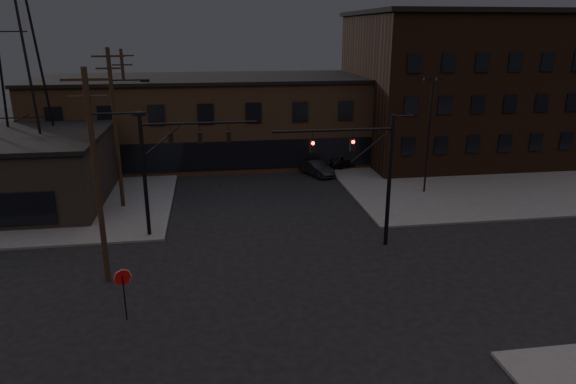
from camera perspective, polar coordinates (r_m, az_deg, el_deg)
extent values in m
plane|color=black|center=(26.86, 0.55, -10.42)|extent=(140.00, 140.00, 0.00)
cube|color=#474744|center=(53.72, 20.39, 2.96)|extent=(30.00, 30.00, 0.15)
cube|color=brown|center=(52.26, -4.39, 8.03)|extent=(40.00, 12.00, 8.00)
cube|color=black|center=(56.03, 19.19, 10.87)|extent=(22.00, 16.00, 14.00)
cylinder|color=black|center=(30.97, 11.18, 1.10)|extent=(0.24, 0.24, 8.00)
cylinder|color=black|center=(29.23, 5.03, 6.85)|extent=(7.00, 0.14, 0.14)
cube|color=#FF140C|center=(29.71, 7.18, 5.18)|extent=(0.28, 0.22, 0.70)
cube|color=#FF140C|center=(29.17, 2.74, 5.06)|extent=(0.28, 0.22, 0.70)
cylinder|color=black|center=(32.83, -15.66, 1.71)|extent=(0.24, 0.24, 8.00)
cylinder|color=black|center=(31.88, -9.84, 7.55)|extent=(7.00, 0.14, 0.14)
cube|color=black|center=(32.13, -12.89, 5.81)|extent=(0.28, 0.22, 0.70)
cube|color=black|center=(32.04, -9.75, 5.97)|extent=(0.28, 0.22, 0.70)
cube|color=black|center=(32.05, -6.61, 6.11)|extent=(0.28, 0.22, 0.70)
cylinder|color=black|center=(24.66, -17.70, -11.15)|extent=(0.06, 0.06, 2.20)
cylinder|color=maroon|center=(24.23, -17.91, -9.04)|extent=(0.72, 0.33, 0.76)
cylinder|color=black|center=(26.99, -20.48, 1.17)|extent=(0.28, 0.28, 11.00)
cube|color=black|center=(26.13, -21.63, 11.53)|extent=(2.20, 0.12, 0.12)
cube|color=black|center=(26.21, -21.43, 9.80)|extent=(1.80, 0.12, 0.12)
cube|color=black|center=(25.92, -16.22, 8.33)|extent=(0.60, 0.25, 0.18)
cylinder|color=black|center=(38.61, -18.59, 6.43)|extent=(0.28, 0.28, 11.50)
cube|color=black|center=(38.04, -19.36, 14.05)|extent=(2.20, 0.12, 0.12)
cube|color=black|center=(38.08, -19.24, 12.85)|extent=(1.80, 0.12, 0.12)
cube|color=black|center=(37.82, -15.61, 11.85)|extent=(0.60, 0.25, 0.18)
cylinder|color=black|center=(50.51, -17.52, 8.67)|extent=(0.28, 0.28, 11.00)
cube|color=black|center=(50.05, -18.04, 14.21)|extent=(2.20, 0.12, 0.12)
cube|color=black|center=(50.09, -17.95, 13.30)|extent=(1.80, 0.12, 0.12)
cylinder|color=black|center=(41.81, 15.33, 5.76)|extent=(0.14, 0.14, 9.00)
cube|color=black|center=(40.97, 15.20, 11.99)|extent=(0.50, 0.28, 0.18)
cube|color=black|center=(41.38, 16.49, 11.94)|extent=(0.50, 0.28, 0.18)
cylinder|color=black|center=(48.84, 19.50, 7.01)|extent=(0.14, 0.14, 9.00)
cube|color=black|center=(48.06, 19.52, 12.35)|extent=(0.50, 0.28, 0.18)
cube|color=black|center=(48.53, 20.59, 12.28)|extent=(0.50, 0.28, 0.18)
imported|color=black|center=(49.22, 6.72, 3.64)|extent=(4.46, 2.53, 1.43)
imported|color=#AEAFB1|center=(53.14, 14.82, 4.22)|extent=(5.32, 3.07, 1.45)
imported|color=black|center=(46.53, 3.14, 2.68)|extent=(2.95, 4.33, 1.35)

